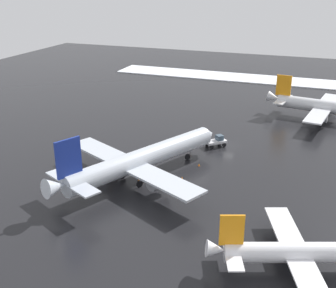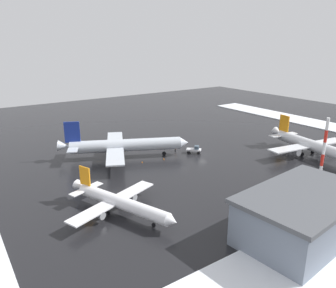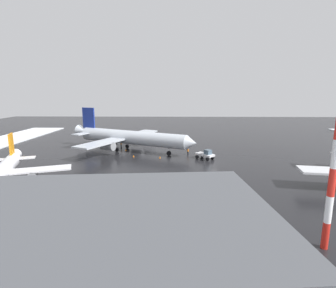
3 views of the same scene
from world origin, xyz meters
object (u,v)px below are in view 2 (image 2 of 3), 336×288
Objects in this scene: antenna_mast at (323,154)px; traffic_cone_wingtip_side at (121,157)px; cargo_hangar at (303,215)px; airplane_distant_tail at (120,202)px; ground_crew_mid_apron at (175,149)px; airplane_parked_starboard at (123,145)px; traffic_cone_near_nose at (142,162)px; airplane_foreground_jet at (314,146)px; ground_crew_beside_wing at (107,152)px; pushback_tug at (195,149)px; traffic_cone_mid_line at (164,159)px.

antenna_mast is 55.90m from traffic_cone_wingtip_side.
antenna_mast is at bearing 19.29° from cargo_hangar.
cargo_hangar is (23.15, -26.06, 1.76)m from airplane_distant_tail.
airplane_distant_tail is 42.13m from ground_crew_mid_apron.
traffic_cone_wingtip_side is (-17.35, 4.44, -0.70)m from ground_crew_mid_apron.
airplane_parked_starboard reaches higher than traffic_cone_wingtip_side.
traffic_cone_near_nose is at bearing 123.68° from antenna_mast.
airplane_foreground_jet is 64.20× the size of traffic_cone_near_nose.
traffic_cone_wingtip_side is (15.59, 30.66, -2.41)m from airplane_distant_tail.
airplane_parked_starboard is 58.37m from airplane_foreground_jet.
ground_crew_beside_wing reaches higher than traffic_cone_near_nose.
antenna_mast is at bearing -57.66° from traffic_cone_wingtip_side.
airplane_foreground_jet is 52.61m from traffic_cone_near_nose.
antenna_mast is 24.55m from cargo_hangar.
airplane_parked_starboard is 67.40× the size of traffic_cone_near_nose.
pushback_tug is at bearing -6.15° from traffic_cone_near_nose.
airplane_parked_starboard is at bearing -159.35° from pushback_tug.
ground_crew_beside_wing is 3.11× the size of traffic_cone_wingtip_side.
airplane_distant_tail is 34.90m from cargo_hangar.
airplane_parked_starboard reaches higher than cargo_hangar.
airplane_distant_tail is 37.90m from ground_crew_beside_wing.
airplane_foreground_jet is 20.65× the size of ground_crew_mid_apron.
ground_crew_mid_apron is at bearing 106.12° from antenna_mast.
airplane_parked_starboard reaches higher than ground_crew_beside_wing.
traffic_cone_near_nose is at bearing -141.17° from pushback_tug.
airplane_parked_starboard reaches higher than ground_crew_mid_apron.
pushback_tug is 8.74× the size of traffic_cone_mid_line.
ground_crew_mid_apron is at bearing 11.54° from traffic_cone_near_nose.
cargo_hangar reaches higher than ground_crew_beside_wing.
airplane_foreground_jet is 1.34× the size of airplane_distant_tail.
cargo_hangar is at bearing -57.70° from airplane_parked_starboard.
airplane_distant_tail reaches higher than ground_crew_beside_wing.
antenna_mast is (-19.72, -13.98, 5.25)m from airplane_foreground_jet.
airplane_foreground_jet is 24.74m from antenna_mast.
pushback_tug is 8.74× the size of traffic_cone_near_nose.
airplane_parked_starboard is 57.12m from cargo_hangar.
ground_crew_beside_wing reaches higher than traffic_cone_mid_line.
airplane_foreground_jet is 64.90m from airplane_distant_tail.
traffic_cone_mid_line is (-39.16, 24.15, -3.20)m from airplane_foreground_jet.
antenna_mast is at bearing -32.79° from pushback_tug.
ground_crew_mid_apron is 0.10× the size of antenna_mast.
airplane_distant_tail is 1.00× the size of cargo_hangar.
ground_crew_mid_apron is 17.92m from traffic_cone_wingtip_side.
cargo_hangar is at bearing 177.27° from ground_crew_beside_wing.
airplane_distant_tail is 15.41× the size of ground_crew_beside_wing.
airplane_parked_starboard is at bearing -88.85° from ground_crew_mid_apron.
airplane_foreground_jet reaches higher than ground_crew_mid_apron.
traffic_cone_near_nose is 8.03m from traffic_cone_wingtip_side.
airplane_foreground_jet is 20.65× the size of ground_crew_beside_wing.
traffic_cone_mid_line is 1.00× the size of traffic_cone_wingtip_side.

